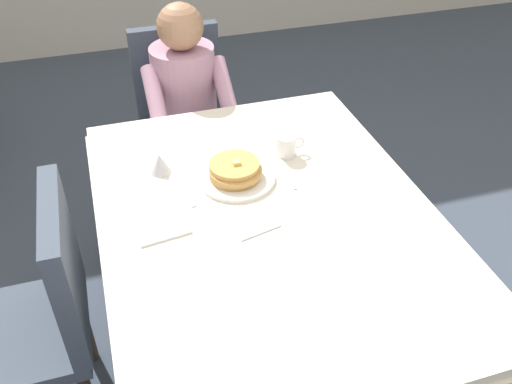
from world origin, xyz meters
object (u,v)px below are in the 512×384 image
at_px(dining_table_main, 269,234).
at_px(chair_left_side, 44,308).
at_px(chair_diner, 183,109).
at_px(knife_right_of_plate, 288,173).
at_px(spoon_near_edge, 261,232).
at_px(cup_coffee, 287,146).
at_px(breakfast_stack, 235,170).
at_px(diner_person, 187,98).
at_px(fork_left_of_plate, 186,192).
at_px(plate_breakfast, 237,178).
at_px(syrup_pitcher, 160,163).

distance_m(dining_table_main, chair_left_side, 0.78).
xyz_separation_m(chair_diner, chair_left_side, (-0.69, -1.17, 0.00)).
bearing_deg(knife_right_of_plate, spoon_near_edge, 150.06).
bearing_deg(cup_coffee, breakfast_stack, -156.89).
distance_m(chair_left_side, cup_coffee, 1.03).
distance_m(breakfast_stack, cup_coffee, 0.25).
height_order(diner_person, breakfast_stack, diner_person).
distance_m(dining_table_main, diner_person, 1.02).
distance_m(dining_table_main, fork_left_of_plate, 0.33).
bearing_deg(spoon_near_edge, breakfast_stack, 77.70).
height_order(chair_left_side, cup_coffee, chair_left_side).
relative_size(dining_table_main, spoon_near_edge, 10.16).
relative_size(dining_table_main, plate_breakfast, 5.44).
bearing_deg(knife_right_of_plate, syrup_pitcher, 76.10).
bearing_deg(breakfast_stack, spoon_near_edge, -89.67).
height_order(chair_left_side, fork_left_of_plate, chair_left_side).
bearing_deg(chair_left_side, cup_coffee, -71.46).
height_order(chair_diner, plate_breakfast, chair_diner).
relative_size(syrup_pitcher, knife_right_of_plate, 0.40).
relative_size(plate_breakfast, cup_coffee, 2.48).
bearing_deg(dining_table_main, diner_person, 94.47).
bearing_deg(chair_left_side, fork_left_of_plate, -69.42).
distance_m(chair_diner, chair_left_side, 1.36).
relative_size(dining_table_main, knife_right_of_plate, 7.62).
relative_size(diner_person, plate_breakfast, 4.00).
bearing_deg(dining_table_main, knife_right_of_plate, 55.24).
distance_m(plate_breakfast, knife_right_of_plate, 0.19).
height_order(plate_breakfast, breakfast_stack, breakfast_stack).
xyz_separation_m(chair_left_side, syrup_pitcher, (0.46, 0.35, 0.25)).
relative_size(chair_diner, spoon_near_edge, 6.20).
bearing_deg(spoon_near_edge, syrup_pitcher, 107.51).
bearing_deg(cup_coffee, syrup_pitcher, 176.24).
xyz_separation_m(chair_diner, fork_left_of_plate, (-0.16, -0.97, 0.21)).
xyz_separation_m(fork_left_of_plate, spoon_near_edge, (0.19, -0.28, 0.00)).
bearing_deg(chair_left_side, knife_right_of_plate, -77.69).
bearing_deg(diner_person, cup_coffee, 109.98).
bearing_deg(chair_diner, plate_breakfast, 91.61).
bearing_deg(cup_coffee, plate_breakfast, -156.48).
bearing_deg(syrup_pitcher, plate_breakfast, -27.14).
bearing_deg(syrup_pitcher, cup_coffee, -3.76).
relative_size(chair_left_side, syrup_pitcher, 11.63).
xyz_separation_m(fork_left_of_plate, knife_right_of_plate, (0.38, -0.00, 0.00)).
distance_m(cup_coffee, knife_right_of_plate, 0.13).
relative_size(plate_breakfast, syrup_pitcher, 3.50).
bearing_deg(breakfast_stack, cup_coffee, 23.11).
height_order(knife_right_of_plate, spoon_near_edge, same).
xyz_separation_m(diner_person, knife_right_of_plate, (0.22, -0.82, 0.07)).
xyz_separation_m(dining_table_main, diner_person, (-0.08, 1.01, 0.02)).
distance_m(plate_breakfast, cup_coffee, 0.25).
height_order(dining_table_main, fork_left_of_plate, fork_left_of_plate).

